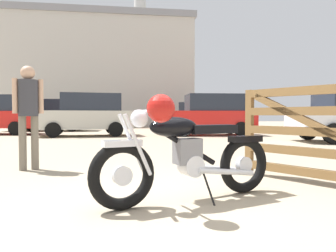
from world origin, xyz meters
name	(u,v)px	position (x,y,z in m)	size (l,w,h in m)	color
ground_plane	(188,206)	(0.00, 0.00, 0.00)	(80.00, 80.00, 0.00)	gray
vintage_motorcycle	(186,153)	(-0.01, 0.16, 0.49)	(1.95, 1.06, 1.07)	black
bystander	(28,106)	(-2.30, 2.17, 1.02)	(0.43, 0.30, 1.66)	#706656
silver_sedan_mid	(210,114)	(2.32, 10.75, 0.92)	(3.96, 1.94, 1.78)	black
white_estate_far	(87,114)	(-2.98, 10.56, 0.92)	(4.15, 2.38, 1.78)	black
dark_sedan_left	(46,114)	(-6.06, 14.99, 0.94)	(4.71, 2.00, 1.74)	black
red_hatchback_near	(2,114)	(-7.13, 12.04, 0.92)	(4.09, 2.22, 1.78)	black
blue_hatchback_right	(195,116)	(2.54, 16.94, 0.84)	(4.38, 2.31, 1.67)	black
industrial_building	(98,76)	(-5.02, 26.84, 4.53)	(16.81, 13.38, 17.21)	beige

